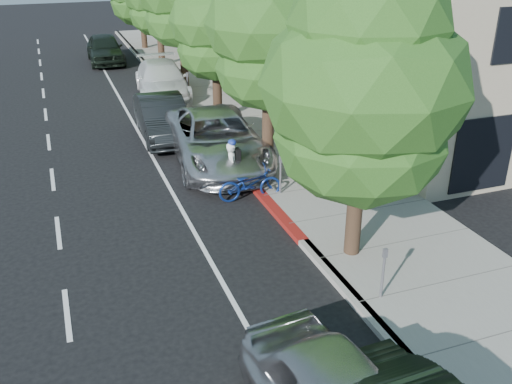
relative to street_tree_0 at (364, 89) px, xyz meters
name	(u,v)px	position (x,y,z in m)	size (l,w,h in m)	color
ground	(289,228)	(-0.90, 2.00, -4.45)	(120.00, 120.00, 0.00)	black
sidewalk	(264,132)	(1.40, 10.00, -4.38)	(4.60, 56.00, 0.15)	gray
curb	(211,138)	(-0.90, 10.00, -4.38)	(0.30, 56.00, 0.15)	#9E998E
curb_red_segment	(276,211)	(-0.90, 3.00, -4.38)	(0.32, 4.00, 0.15)	maroon
storefront_building	(320,10)	(8.70, 20.00, -0.95)	(10.00, 36.00, 7.00)	#B6AA8C
street_tree_0	(364,89)	(0.00, 0.00, 0.00)	(4.89, 4.89, 7.35)	black
street_tree_1	(269,28)	(0.00, 6.00, 0.49)	(4.09, 4.09, 7.77)	black
street_tree_2	(215,23)	(0.00, 12.00, -0.16)	(3.84, 3.84, 6.83)	black
cyclist	(233,167)	(-1.60, 5.00, -3.63)	(0.60, 0.39, 1.65)	white
bicycle	(250,184)	(-1.30, 4.19, -3.92)	(0.71, 2.02, 1.06)	navy
silver_suv	(216,139)	(-1.40, 7.50, -3.53)	(3.06, 6.65, 1.85)	silver
dark_sedan	(163,118)	(-2.63, 11.00, -3.62)	(1.76, 5.05, 1.66)	black
white_pickup	(162,80)	(-1.40, 17.08, -3.58)	(2.43, 5.98, 1.73)	white
dark_suv_far	(105,49)	(-3.10, 26.53, -3.57)	(2.09, 5.20, 1.77)	black
pedestrian	(280,105)	(2.35, 10.65, -3.50)	(0.78, 0.61, 1.61)	black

